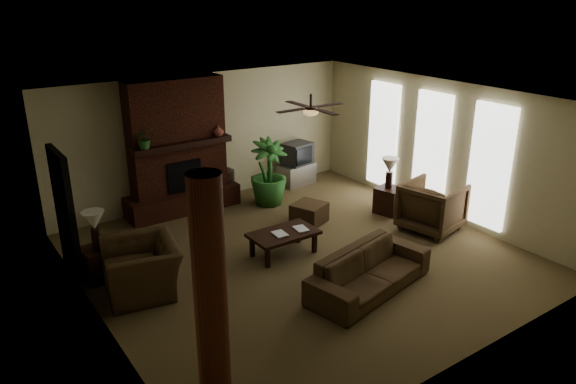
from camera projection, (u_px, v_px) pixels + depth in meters
room_shell at (302, 182)px, 9.18m from camera, size 7.00×7.00×7.00m
fireplace at (179, 158)px, 11.31m from camera, size 2.40×0.70×2.80m
windows at (431, 150)px, 11.19m from camera, size 0.08×3.65×2.35m
log_column at (211, 298)px, 5.76m from camera, size 0.36×0.36×2.80m
doorway at (65, 213)px, 8.84m from camera, size 0.10×1.00×2.10m
ceiling_fan at (311, 110)px, 9.22m from camera, size 1.35×1.35×0.37m
sofa at (370, 264)px, 8.48m from camera, size 2.32×1.10×0.87m
armchair_left at (141, 260)px, 8.40m from camera, size 1.03×1.37×1.09m
armchair_right at (432, 205)px, 10.55m from camera, size 1.17×1.22×1.06m
coffee_table at (284, 235)px, 9.63m from camera, size 1.20×0.70×0.43m
ottoman at (309, 213)px, 11.01m from camera, size 0.78×0.78×0.40m
tv_stand at (297, 174)px, 13.16m from camera, size 0.90×0.59×0.50m
tv at (298, 154)px, 12.99m from camera, size 0.73×0.64×0.52m
floor_vase at (227, 182)px, 12.08m from camera, size 0.34×0.34×0.77m
floor_plant at (269, 186)px, 11.90m from camera, size 0.86×1.48×0.81m
side_table_left at (99, 263)px, 8.85m from camera, size 0.56×0.56×0.55m
lamp_left at (94, 223)px, 8.57m from camera, size 0.42×0.42×0.65m
side_table_right at (389, 200)px, 11.47m from camera, size 0.61×0.61×0.55m
lamp_right at (390, 167)px, 11.21m from camera, size 0.40×0.40×0.65m
mantel_plant at (145, 140)px, 10.45m from camera, size 0.40×0.44×0.33m
mantel_vase at (218, 131)px, 11.36m from camera, size 0.25×0.26×0.22m
book_a at (274, 228)px, 9.41m from camera, size 0.22×0.05×0.29m
book_b at (296, 223)px, 9.63m from camera, size 0.21×0.06×0.29m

